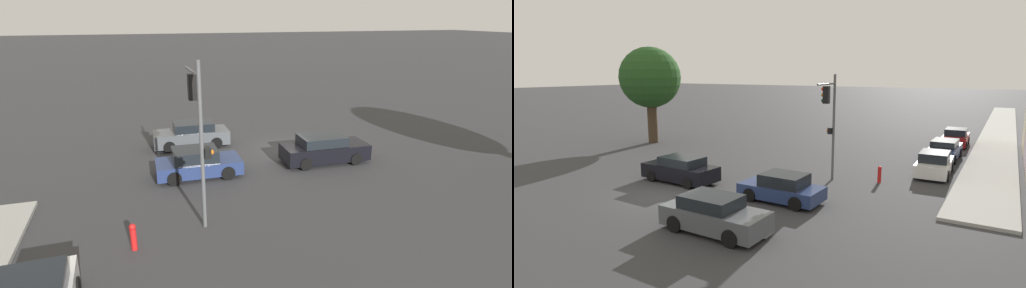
% 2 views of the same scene
% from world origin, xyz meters
% --- Properties ---
extents(ground_plane, '(300.00, 300.00, 0.00)m').
position_xyz_m(ground_plane, '(0.00, 0.00, 0.00)').
color(ground_plane, '#333335').
extents(sidewalk_strip, '(2.97, 60.00, 0.15)m').
position_xyz_m(sidewalk_strip, '(13.50, 33.25, 0.07)').
color(sidewalk_strip, '#9E9E99').
rests_on(sidewalk_strip, ground_plane).
extents(street_tree, '(5.06, 5.06, 8.07)m').
position_xyz_m(street_tree, '(-11.89, 10.37, 5.47)').
color(street_tree, '#423323').
rests_on(street_tree, ground_plane).
extents(traffic_signal, '(0.60, 2.57, 5.86)m').
position_xyz_m(traffic_signal, '(5.93, 6.43, 3.83)').
color(traffic_signal, '#515456').
rests_on(traffic_signal, ground_plane).
extents(crossing_car_0, '(4.42, 1.95, 1.42)m').
position_xyz_m(crossing_car_0, '(-1.05, 2.28, 0.68)').
color(crossing_car_0, black).
rests_on(crossing_car_0, ground_plane).
extents(crossing_car_1, '(4.22, 1.83, 1.42)m').
position_xyz_m(crossing_car_1, '(5.00, -2.30, 0.68)').
color(crossing_car_1, '#4C5156').
rests_on(crossing_car_1, ground_plane).
extents(crossing_car_2, '(3.94, 1.96, 1.34)m').
position_xyz_m(crossing_car_2, '(5.40, 2.20, 0.63)').
color(crossing_car_2, navy).
rests_on(crossing_car_2, ground_plane).
extents(parked_car_0, '(1.95, 4.08, 1.42)m').
position_xyz_m(parked_car_0, '(10.70, 11.01, 0.67)').
color(parked_car_0, silver).
rests_on(parked_car_0, ground_plane).
extents(parked_car_1, '(1.92, 4.55, 1.39)m').
position_xyz_m(parked_car_1, '(10.58, 15.99, 0.66)').
color(parked_car_1, navy).
rests_on(parked_car_1, ground_plane).
extents(parked_car_2, '(1.94, 4.21, 1.44)m').
position_xyz_m(parked_car_2, '(10.61, 22.09, 0.68)').
color(parked_car_2, maroon).
rests_on(parked_car_2, ground_plane).
extents(fire_hydrant, '(0.22, 0.22, 0.92)m').
position_xyz_m(fire_hydrant, '(8.40, 7.76, 0.49)').
color(fire_hydrant, red).
rests_on(fire_hydrant, ground_plane).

